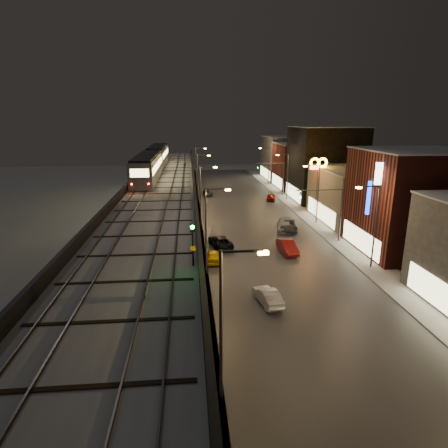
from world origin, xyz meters
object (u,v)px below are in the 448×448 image
car_mid_silver (220,242)px  subway_train (153,160)px  car_taxi (213,256)px  car_onc_silver (287,247)px  car_onc_dark (288,226)px  rail_signal (193,237)px  car_onc_white (284,226)px  sign_citgo (385,187)px  car_near_white (267,297)px  car_far_white (208,192)px  car_onc_red (271,197)px

car_mid_silver → subway_train: bearing=-78.9°
subway_train → car_taxi: (8.67, -27.90, -7.82)m
car_onc_silver → car_onc_dark: size_ratio=0.86×
subway_train → car_onc_dark: (20.14, -16.73, -7.76)m
rail_signal → car_onc_white: size_ratio=0.55×
sign_citgo → car_mid_silver: bearing=158.7°
car_near_white → car_mid_silver: (-2.83, 15.41, -0.02)m
subway_train → car_near_white: 41.03m
car_far_white → sign_citgo: (17.00, -40.09, 7.79)m
car_onc_red → sign_citgo: 34.50m
rail_signal → car_onc_silver: (11.28, 19.48, -7.80)m
car_taxi → sign_citgo: sign_citgo is taller
car_taxi → car_far_white: bearing=-91.0°
car_onc_silver → car_onc_dark: 9.44m
car_near_white → car_far_white: size_ratio=1.00×
car_mid_silver → car_onc_red: car_onc_red is taller
car_near_white → car_onc_silver: size_ratio=0.91×
car_mid_silver → car_far_white: size_ratio=1.15×
car_taxi → car_onc_silver: size_ratio=0.87×
car_taxi → car_mid_silver: (1.23, 5.10, -0.01)m
subway_train → sign_citgo: bearing=-47.5°
car_mid_silver → sign_citgo: sign_citgo is taller
car_far_white → car_onc_silver: bearing=95.7°
car_mid_silver → car_onc_dark: (10.24, 6.07, 0.07)m
rail_signal → car_onc_red: size_ratio=0.69×
car_far_white → car_onc_red: car_far_white is taller
car_onc_dark → sign_citgo: 16.41m
subway_train → car_mid_silver: 26.06m
subway_train → sign_citgo: sign_citgo is taller
car_onc_silver → sign_citgo: (9.32, -3.61, 7.75)m
subway_train → car_near_white: size_ratio=9.31×
car_near_white → car_mid_silver: size_ratio=0.87×
car_onc_silver → car_onc_white: car_onc_silver is taller
car_far_white → car_onc_silver: (7.68, -36.48, 0.04)m
car_onc_silver → car_onc_red: size_ratio=1.15×
rail_signal → sign_citgo: bearing=37.6°
rail_signal → car_onc_dark: size_ratio=0.52×
car_far_white → car_onc_red: size_ratio=1.05×
car_onc_silver → rail_signal: bearing=-123.1°
car_onc_red → car_onc_dark: bearing=-82.1°
subway_train → car_near_white: subway_train is taller
car_mid_silver → car_onc_white: (9.66, 6.17, 0.05)m
car_onc_dark → car_onc_silver: bearing=-95.0°
car_mid_silver → car_near_white: bearing=88.0°
car_onc_silver → car_onc_white: size_ratio=0.92×
car_onc_dark → car_onc_white: size_ratio=1.07×
car_mid_silver → car_onc_white: bearing=-159.8°
rail_signal → car_mid_silver: 24.13m
car_onc_white → subway_train: bearing=151.5°
car_far_white → subway_train: bearing=40.6°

